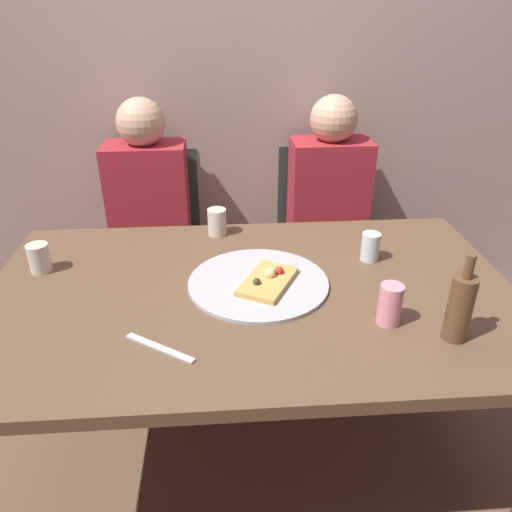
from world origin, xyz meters
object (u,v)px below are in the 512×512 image
Objects in this scene: pizza_slice_last at (268,280)px; tumbler_near at (39,258)px; chair_right at (323,227)px; pizza_tray at (258,283)px; dining_table at (252,307)px; tumbler_far at (217,222)px; guest_in_beanie at (331,216)px; soda_can at (390,305)px; chair_left at (155,233)px; guest_in_sweater at (148,221)px; table_knife at (160,348)px; wine_glass at (370,247)px; wine_bottle at (460,307)px.

pizza_slice_last is 0.77m from tumbler_near.
pizza_slice_last is 2.63× the size of tumbler_near.
pizza_tray is at bearing 65.63° from chair_right.
dining_table is 0.45m from tumbler_far.
guest_in_beanie is (0.40, 0.72, -0.09)m from pizza_tray.
soda_can is at bearing -52.53° from tumbler_far.
chair_left is at bearing 117.91° from pizza_slice_last.
pizza_slice_last is 0.88m from guest_in_sweater.
chair_left reaches higher than soda_can.
chair_right is (0.84, 0.00, 0.00)m from chair_left.
table_knife is (-0.31, -0.29, -0.02)m from pizza_slice_last.
guest_in_sweater is at bearing 145.39° from wine_glass.
guest_in_sweater is 1.00× the size of guest_in_beanie.
wine_bottle is at bearing -47.96° from tumbler_far.
chair_left is at bearing 0.00° from chair_right.
guest_in_beanie is (-0.01, 0.58, -0.13)m from wine_glass.
chair_right reaches higher than tumbler_near.
chair_right is at bearing 94.40° from table_knife.
pizza_slice_last is 0.28× the size of chair_right.
dining_table is 0.86m from guest_in_beanie.
dining_table is at bearing 80.87° from table_knife.
table_knife is (-0.63, -0.07, -0.06)m from soda_can.
guest_in_sweater is at bearing 64.36° from tumbler_near.
table_knife is at bearing -102.59° from tumbler_far.
wine_glass is 0.45× the size of table_knife.
tumbler_far is 0.71m from table_knife.
pizza_slice_last reaches higher than dining_table.
wine_bottle reaches higher than pizza_slice_last.
wine_glass is (1.12, -0.00, 0.00)m from tumbler_near.
guest_in_sweater and guest_in_beanie have the same top height.
pizza_tray is at bearing 147.99° from wine_bottle.
pizza_slice_last is at bearing 67.63° from chair_right.
dining_table is 1.01m from chair_right.
guest_in_beanie is (0.84, 0.00, 0.00)m from guest_in_sweater.
pizza_slice_last is 0.83m from guest_in_beanie.
chair_left is at bearing 138.99° from wine_glass.
guest_in_beanie is (0.68, 1.03, -0.09)m from table_knife.
dining_table is at bearing -75.97° from tumbler_far.
pizza_tray is 4.52× the size of wine_glass.
wine_glass is 0.09× the size of guest_in_beanie.
guest_in_beanie is (0.37, 0.74, -0.11)m from pizza_slice_last.
soda_can is (-0.16, 0.08, -0.04)m from wine_bottle.
pizza_slice_last is 1.16× the size of table_knife.
wine_glass is at bearing 90.41° from chair_right.
chair_left reaches higher than tumbler_near.
pizza_tray is 0.50× the size of chair_right.
chair_right is at bearing 95.29° from wine_bottle.
dining_table is 1.43× the size of guest_in_beanie.
wine_glass is 0.11× the size of chair_left.
guest_in_sweater is at bearing 0.00° from guest_in_beanie.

